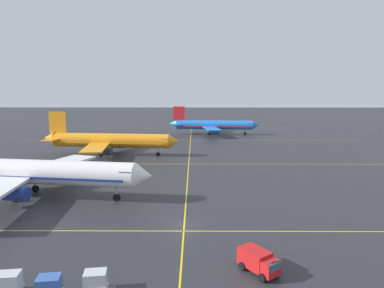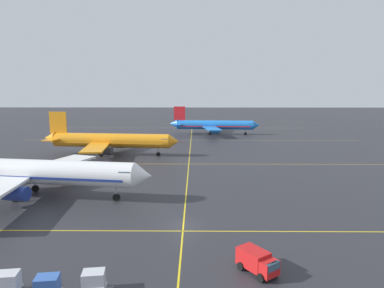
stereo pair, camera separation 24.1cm
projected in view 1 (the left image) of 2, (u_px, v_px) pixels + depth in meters
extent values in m
plane|color=#28282D|center=(184.00, 225.00, 44.39)|extent=(600.00, 600.00, 0.00)
cylinder|color=white|center=(36.00, 172.00, 55.15)|extent=(33.51, 8.39, 3.95)
cone|color=white|center=(144.00, 176.00, 52.65)|extent=(3.20, 4.20, 3.87)
cube|color=white|center=(59.00, 164.00, 64.04)|extent=(10.36, 16.51, 0.42)
cylinder|color=navy|center=(16.00, 194.00, 50.14)|extent=(3.80, 2.64, 2.18)
cylinder|color=navy|center=(56.00, 176.00, 60.72)|extent=(3.80, 2.64, 2.18)
cube|color=#385166|center=(129.00, 172.00, 52.89)|extent=(2.34, 3.85, 0.73)
cube|color=navy|center=(36.00, 175.00, 55.23)|extent=(30.88, 8.07, 0.37)
cylinder|color=#99999E|center=(116.00, 190.00, 53.67)|extent=(0.29, 0.29, 1.72)
cylinder|color=black|center=(117.00, 197.00, 53.85)|extent=(1.20, 0.62, 1.14)
cylinder|color=#99999E|center=(14.00, 191.00, 53.19)|extent=(0.29, 0.29, 1.72)
cylinder|color=black|center=(15.00, 198.00, 53.37)|extent=(1.20, 0.62, 1.14)
cylinder|color=#99999E|center=(35.00, 182.00, 58.48)|extent=(0.29, 0.29, 1.72)
cylinder|color=black|center=(35.00, 189.00, 58.66)|extent=(1.20, 0.62, 1.14)
cylinder|color=orange|center=(111.00, 140.00, 91.18)|extent=(31.60, 6.84, 3.73)
cone|color=orange|center=(174.00, 141.00, 89.40)|extent=(2.90, 3.89, 3.65)
cone|color=orange|center=(50.00, 138.00, 92.93)|extent=(3.48, 3.84, 3.54)
cube|color=orange|center=(58.00, 123.00, 92.00)|extent=(4.72, 0.82, 5.88)
cube|color=orange|center=(51.00, 140.00, 89.82)|extent=(3.63, 5.39, 0.24)
cube|color=orange|center=(62.00, 137.00, 95.60)|extent=(3.63, 5.39, 0.24)
cube|color=orange|center=(96.00, 148.00, 83.19)|extent=(6.67, 15.18, 0.39)
cube|color=orange|center=(118.00, 138.00, 99.56)|extent=(9.34, 15.57, 0.39)
cylinder|color=#333338|center=(105.00, 151.00, 86.44)|extent=(3.52, 2.38, 2.06)
cylinder|color=#333338|center=(118.00, 144.00, 96.46)|extent=(3.52, 2.38, 2.06)
cube|color=#385166|center=(165.00, 139.00, 89.55)|extent=(2.10, 3.59, 0.69)
cube|color=orange|center=(111.00, 142.00, 91.25)|extent=(29.10, 6.63, 0.35)
cylinder|color=#99999E|center=(158.00, 150.00, 90.22)|extent=(0.27, 0.27, 1.62)
cylinder|color=black|center=(158.00, 154.00, 90.39)|extent=(1.12, 0.55, 1.08)
cylinder|color=#99999E|center=(101.00, 151.00, 89.26)|extent=(0.27, 0.27, 1.62)
cylinder|color=black|center=(101.00, 155.00, 89.43)|extent=(1.12, 0.55, 1.08)
cylinder|color=#99999E|center=(108.00, 148.00, 94.27)|extent=(0.27, 0.27, 1.62)
cylinder|color=black|center=(108.00, 151.00, 94.43)|extent=(1.12, 0.55, 1.08)
cylinder|color=blue|center=(214.00, 125.00, 133.84)|extent=(29.83, 5.53, 3.52)
cone|color=blue|center=(256.00, 125.00, 132.67)|extent=(2.64, 3.61, 3.45)
cone|color=blue|center=(173.00, 124.00, 134.99)|extent=(3.19, 3.54, 3.35)
cube|color=red|center=(179.00, 114.00, 134.18)|extent=(4.46, 0.64, 5.56)
cube|color=blue|center=(177.00, 124.00, 132.10)|extent=(3.29, 5.01, 0.22)
cube|color=blue|center=(179.00, 123.00, 137.58)|extent=(3.29, 5.01, 0.22)
cube|color=blue|center=(212.00, 128.00, 126.24)|extent=(6.73, 14.44, 0.37)
cube|color=blue|center=(212.00, 124.00, 141.76)|extent=(8.44, 14.69, 0.37)
cylinder|color=blue|center=(215.00, 131.00, 129.36)|extent=(3.28, 2.16, 1.95)
cylinder|color=blue|center=(215.00, 128.00, 138.85)|extent=(3.28, 2.16, 1.95)
cube|color=#385166|center=(250.00, 124.00, 132.74)|extent=(1.88, 3.35, 0.65)
cube|color=red|center=(214.00, 126.00, 133.91)|extent=(27.47, 5.41, 0.33)
cylinder|color=#99999E|center=(245.00, 131.00, 133.31)|extent=(0.26, 0.26, 1.53)
cylinder|color=black|center=(245.00, 133.00, 133.47)|extent=(1.05, 0.49, 1.02)
cylinder|color=#99999E|center=(209.00, 131.00, 131.96)|extent=(0.26, 0.26, 1.53)
cylinder|color=black|center=(209.00, 134.00, 132.12)|extent=(1.05, 0.49, 1.02)
cylinder|color=#99999E|center=(210.00, 130.00, 136.71)|extent=(0.26, 0.26, 1.53)
cylinder|color=black|center=(210.00, 132.00, 136.87)|extent=(1.05, 0.49, 1.02)
cube|color=yellow|center=(184.00, 231.00, 42.42)|extent=(117.41, 0.20, 0.01)
cube|color=yellow|center=(189.00, 164.00, 80.86)|extent=(117.41, 0.20, 0.01)
cube|color=yellow|center=(190.00, 140.00, 119.29)|extent=(117.41, 0.20, 0.01)
cube|color=yellow|center=(191.00, 128.00, 157.73)|extent=(117.41, 0.20, 0.01)
cube|color=yellow|center=(190.00, 150.00, 100.07)|extent=(0.20, 171.25, 0.01)
cube|color=red|center=(255.00, 258.00, 33.07)|extent=(3.30, 3.54, 1.70)
cube|color=red|center=(270.00, 268.00, 31.53)|extent=(2.22, 2.11, 1.40)
cube|color=#385166|center=(274.00, 267.00, 31.08)|extent=(1.50, 1.23, 0.70)
cylinder|color=black|center=(262.00, 278.00, 31.13)|extent=(0.70, 0.81, 0.80)
cylinder|color=black|center=(276.00, 271.00, 32.23)|extent=(0.70, 0.81, 0.80)
cylinder|color=black|center=(242.00, 266.00, 33.22)|extent=(0.70, 0.81, 0.80)
cylinder|color=black|center=(256.00, 260.00, 34.31)|extent=(0.70, 0.81, 0.80)
cube|color=silver|center=(9.00, 281.00, 29.26)|extent=(2.08, 1.68, 1.50)
cylinder|color=black|center=(23.00, 287.00, 30.14)|extent=(0.25, 0.13, 0.24)
cube|color=#335BAD|center=(49.00, 285.00, 28.73)|extent=(2.08, 1.68, 1.50)
cube|color=#99999E|center=(96.00, 288.00, 29.65)|extent=(2.30, 1.87, 0.12)
cube|color=silver|center=(95.00, 280.00, 29.52)|extent=(2.08, 1.68, 1.50)
cylinder|color=#99999E|center=(112.00, 287.00, 29.82)|extent=(0.70, 0.17, 0.08)
cylinder|color=black|center=(107.00, 286.00, 30.39)|extent=(0.25, 0.13, 0.24)
cylinder|color=black|center=(87.00, 287.00, 30.18)|extent=(0.25, 0.13, 0.24)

